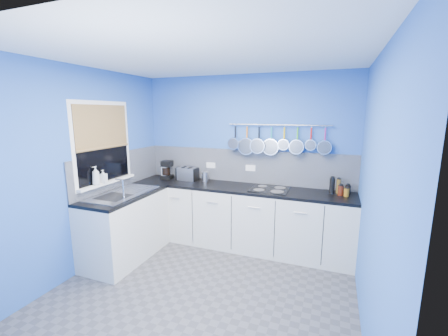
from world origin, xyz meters
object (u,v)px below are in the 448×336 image
Objects in this scene: soap_bottle_b at (103,176)px; canister at (205,177)px; paper_towel at (165,171)px; coffee_maker at (167,170)px; toaster at (187,174)px; soap_bottle_a at (96,176)px; hob at (270,189)px.

soap_bottle_b is 1.47m from canister.
coffee_maker reaches higher than paper_towel.
paper_towel is at bearing -175.21° from canister.
toaster is 0.30m from canister.
soap_bottle_a is 1.64× the size of canister.
coffee_maker is 0.36m from toaster.
soap_bottle_a is at bearing -101.97° from paper_towel.
coffee_maker is at bearing -174.54° from canister.
coffee_maker is at bearing 76.07° from soap_bottle_a.
toaster is (0.35, 0.04, -0.05)m from coffee_maker.
paper_towel is at bearing 177.29° from hob.
soap_bottle_b is 0.56× the size of toaster.
soap_bottle_a reaches higher than canister.
soap_bottle_a reaches higher than coffee_maker.
coffee_maker reaches higher than hob.
paper_towel is 1.75m from hob.
paper_towel is 1.78× the size of canister.
soap_bottle_a is at bearing -151.02° from hob.
toaster is at bearing -0.54° from coffee_maker.
soap_bottle_a reaches higher than toaster.
paper_towel reaches higher than toaster.
canister is 1.06m from hob.
hob is at bearing -9.17° from coffee_maker.
coffee_maker is 0.65m from canister.
soap_bottle_a is at bearing -127.12° from canister.
soap_bottle_b is at bearing -153.76° from hob.
canister is at bearing 52.88° from soap_bottle_a.
paper_towel is at bearing 76.71° from soap_bottle_b.
soap_bottle_b is 1.28m from toaster.
paper_towel is 0.50× the size of hob.
toaster is at bearing 4.77° from paper_towel.
hob is at bearing 28.98° from soap_bottle_a.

